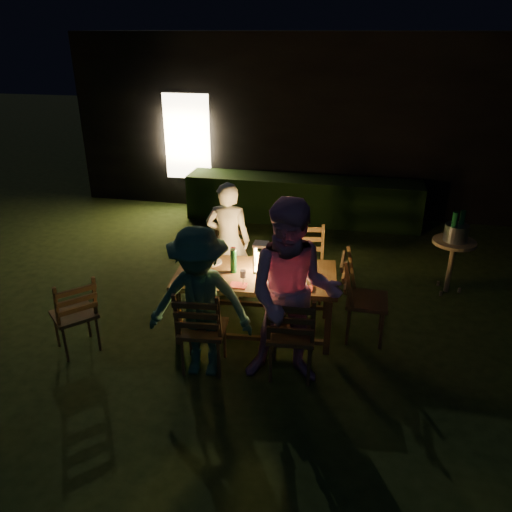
% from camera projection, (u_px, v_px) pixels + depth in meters
% --- Properties ---
extents(garden_envelope, '(40.00, 40.00, 3.20)m').
position_uv_depth(garden_envelope, '(341.00, 114.00, 10.63)').
color(garden_envelope, black).
rests_on(garden_envelope, ground).
extents(dining_table, '(1.87, 1.05, 0.75)m').
position_uv_depth(dining_table, '(256.00, 279.00, 5.61)').
color(dining_table, '#51391B').
rests_on(dining_table, ground).
extents(chair_near_left, '(0.50, 0.53, 1.02)m').
position_uv_depth(chair_near_left, '(203.00, 343.00, 5.11)').
color(chair_near_left, '#51391B').
rests_on(chair_near_left, ground).
extents(chair_near_right, '(0.49, 0.53, 1.04)m').
position_uv_depth(chair_near_right, '(291.00, 348.00, 5.01)').
color(chair_near_right, '#51391B').
rests_on(chair_near_right, ground).
extents(chair_far_left, '(0.43, 0.46, 0.93)m').
position_uv_depth(chair_far_left, '(229.00, 277.00, 6.51)').
color(chair_far_left, '#51391B').
rests_on(chair_far_left, ground).
extents(chair_far_right, '(0.51, 0.54, 1.02)m').
position_uv_depth(chair_far_right, '(305.00, 280.00, 6.40)').
color(chair_far_right, '#51391B').
rests_on(chair_far_right, ground).
extents(chair_end, '(0.52, 0.48, 1.06)m').
position_uv_depth(chair_end, '(364.00, 313.00, 5.62)').
color(chair_end, '#51391B').
rests_on(chair_end, ground).
extents(chair_spare, '(0.63, 0.63, 0.96)m').
position_uv_depth(chair_spare, '(77.00, 327.00, 5.41)').
color(chair_spare, '#51391B').
rests_on(chair_spare, ground).
extents(person_house_side, '(0.60, 0.42, 1.55)m').
position_uv_depth(person_house_side, '(228.00, 241.00, 6.35)').
color(person_house_side, white).
rests_on(person_house_side, ground).
extents(person_opp_right, '(0.98, 0.80, 1.90)m').
position_uv_depth(person_opp_right, '(293.00, 295.00, 4.70)').
color(person_opp_right, '#E29CC0').
rests_on(person_opp_right, ground).
extents(person_opp_left, '(1.08, 0.68, 1.59)m').
position_uv_depth(person_opp_left, '(200.00, 304.00, 4.86)').
color(person_opp_left, '#32644B').
rests_on(person_opp_left, ground).
extents(lantern, '(0.16, 0.16, 0.35)m').
position_uv_depth(lantern, '(261.00, 259.00, 5.55)').
color(lantern, white).
rests_on(lantern, dining_table).
extents(plate_far_left, '(0.25, 0.25, 0.01)m').
position_uv_depth(plate_far_left, '(211.00, 262.00, 5.83)').
color(plate_far_left, white).
rests_on(plate_far_left, dining_table).
extents(plate_near_left, '(0.25, 0.25, 0.01)m').
position_uv_depth(plate_near_left, '(203.00, 279.00, 5.43)').
color(plate_near_left, white).
rests_on(plate_near_left, dining_table).
extents(plate_far_right, '(0.25, 0.25, 0.01)m').
position_uv_depth(plate_far_right, '(297.00, 266.00, 5.72)').
color(plate_far_right, white).
rests_on(plate_far_right, dining_table).
extents(plate_near_right, '(0.25, 0.25, 0.01)m').
position_uv_depth(plate_near_right, '(295.00, 284.00, 5.32)').
color(plate_near_right, white).
rests_on(plate_near_right, dining_table).
extents(wineglass_a, '(0.06, 0.06, 0.18)m').
position_uv_depth(wineglass_a, '(233.00, 255.00, 5.82)').
color(wineglass_a, '#59070F').
rests_on(wineglass_a, dining_table).
extents(wineglass_b, '(0.06, 0.06, 0.18)m').
position_uv_depth(wineglass_b, '(190.00, 268.00, 5.51)').
color(wineglass_b, '#59070F').
rests_on(wineglass_b, dining_table).
extents(wineglass_c, '(0.06, 0.06, 0.18)m').
position_uv_depth(wineglass_c, '(281.00, 279.00, 5.25)').
color(wineglass_c, '#59070F').
rests_on(wineglass_c, dining_table).
extents(wineglass_d, '(0.06, 0.06, 0.18)m').
position_uv_depth(wineglass_d, '(312.00, 262.00, 5.63)').
color(wineglass_d, '#59070F').
rests_on(wineglass_d, dining_table).
extents(wineglass_e, '(0.06, 0.06, 0.18)m').
position_uv_depth(wineglass_e, '(243.00, 278.00, 5.28)').
color(wineglass_e, silver).
rests_on(wineglass_e, dining_table).
extents(bottle_table, '(0.07, 0.07, 0.28)m').
position_uv_depth(bottle_table, '(233.00, 261.00, 5.54)').
color(bottle_table, '#0F471E').
rests_on(bottle_table, dining_table).
extents(napkin_left, '(0.18, 0.14, 0.01)m').
position_uv_depth(napkin_left, '(238.00, 285.00, 5.30)').
color(napkin_left, red).
rests_on(napkin_left, dining_table).
extents(napkin_right, '(0.18, 0.14, 0.01)m').
position_uv_depth(napkin_right, '(304.00, 288.00, 5.24)').
color(napkin_right, red).
rests_on(napkin_right, dining_table).
extents(phone, '(0.14, 0.07, 0.01)m').
position_uv_depth(phone, '(195.00, 282.00, 5.37)').
color(phone, black).
rests_on(phone, dining_table).
extents(side_table, '(0.55, 0.55, 0.74)m').
position_uv_depth(side_table, '(454.00, 247.00, 6.48)').
color(side_table, brown).
rests_on(side_table, ground).
extents(ice_bucket, '(0.30, 0.30, 0.22)m').
position_uv_depth(ice_bucket, '(456.00, 233.00, 6.40)').
color(ice_bucket, '#A5A8AD').
rests_on(ice_bucket, side_table).
extents(bottle_bucket_a, '(0.07, 0.07, 0.32)m').
position_uv_depth(bottle_bucket_a, '(453.00, 230.00, 6.35)').
color(bottle_bucket_a, '#0F471E').
rests_on(bottle_bucket_a, side_table).
extents(bottle_bucket_b, '(0.07, 0.07, 0.32)m').
position_uv_depth(bottle_bucket_b, '(460.00, 228.00, 6.40)').
color(bottle_bucket_b, '#0F471E').
rests_on(bottle_bucket_b, side_table).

